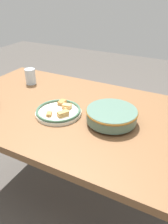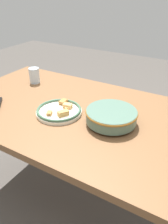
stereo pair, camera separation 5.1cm
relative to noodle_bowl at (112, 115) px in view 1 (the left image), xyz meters
The scene contains 5 objects.
ground_plane 0.86m from the noodle_bowl, ahead, with size 8.00×8.00×0.00m, color #4C4742.
dining_table 0.28m from the noodle_bowl, ahead, with size 1.58×0.90×0.78m.
noodle_bowl is the anchor object (origin of this frame).
food_plate 0.30m from the noodle_bowl, 10.05° to the left, with size 0.26×0.26×0.05m.
drinking_glass 0.76m from the noodle_bowl, 17.36° to the right, with size 0.07×0.07×0.11m.
Camera 1 is at (-0.57, 0.97, 1.42)m, focal length 35.00 mm.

